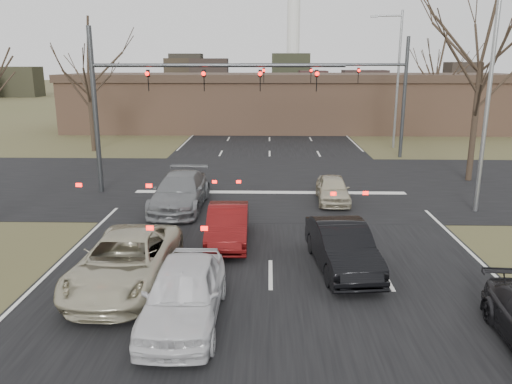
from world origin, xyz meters
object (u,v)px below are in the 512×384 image
Objects in this scene: streetlight_right_near at (486,81)px; car_grey_ahead at (180,191)px; mast_arm_near at (161,90)px; car_red_ahead at (228,225)px; mast_arm_far at (363,83)px; streetlight_right_far at (396,73)px; car_silver_suv at (126,261)px; car_white_sedan at (184,293)px; car_silver_ahead at (333,189)px; car_black_hatch at (342,247)px; building at (290,101)px.

streetlight_right_near reaches higher than car_grey_ahead.
car_red_ahead is at bearing -62.66° from mast_arm_near.
streetlight_right_far reaches higher than mast_arm_far.
car_silver_suv is 1.18× the size of car_white_sedan.
car_red_ahead is 7.14m from car_silver_ahead.
mast_arm_near reaches higher than car_silver_ahead.
streetlight_right_near reaches higher than car_silver_ahead.
streetlight_right_far is 21.98m from car_grey_ahead.
car_red_ahead is at bearing -158.10° from streetlight_right_near.
car_grey_ahead is 5.00m from car_red_ahead.
car_red_ahead is at bearing 142.27° from car_black_hatch.
mast_arm_near is 15.17m from mast_arm_far.
mast_arm_near is at bearing -136.11° from streetlight_right_far.
streetlight_right_near is at bearing 20.38° from car_red_ahead.
mast_arm_far reaches higher than car_white_sedan.
mast_arm_near is at bearing 115.82° from car_red_ahead.
mast_arm_far is at bearing -74.42° from building.
streetlight_right_near is at bearing 37.98° from car_black_hatch.
car_silver_suv is 8.01m from car_grey_ahead.
mast_arm_near is at bearing 103.46° from car_white_sedan.
car_grey_ahead is (-12.82, 0.19, -4.82)m from streetlight_right_near.
car_black_hatch is (-6.58, -6.45, -4.85)m from streetlight_right_near.
mast_arm_near is 9.18m from car_red_ahead.
car_silver_ahead is (0.92, -26.57, -2.05)m from building.
streetlight_right_far reaches higher than car_black_hatch.
streetlight_right_far is 1.88× the size of car_grey_ahead.
streetlight_right_far is 17.56m from car_silver_ahead.
streetlight_right_far is 29.61m from car_white_sedan.
car_silver_suv is 1.33× the size of car_red_ahead.
car_white_sedan is at bearing -78.59° from car_grey_ahead.
streetlight_right_far is 1.84× the size of car_silver_suv.
car_silver_suv is (-10.39, -20.82, -4.26)m from mast_arm_far.
car_grey_ahead is at bearing 126.79° from car_black_hatch.
car_white_sedan is at bearing -96.28° from building.
car_red_ahead is (-3.77, 2.29, -0.07)m from car_black_hatch.
car_black_hatch is (4.41, 3.42, -0.04)m from car_white_sedan.
car_silver_ahead is (0.68, 7.88, -0.13)m from car_black_hatch.
mast_arm_near is at bearing 170.58° from car_silver_ahead.
car_grey_ahead is at bearing -66.39° from mast_arm_near.
streetlight_right_near is 17.01m from streetlight_right_far.
streetlight_right_near is 1.84× the size of car_silver_suv.
building is at bearing 103.69° from streetlight_right_near.
building reaches higher than car_black_hatch.
mast_arm_near is 12.80m from car_black_hatch.
car_grey_ahead is (0.21, 8.00, 0.02)m from car_silver_suv.
building is 28.52m from car_grey_ahead.
mast_arm_far is at bearing 64.59° from car_silver_suv.
building is at bearing 81.29° from car_silver_suv.
car_grey_ahead is at bearing 89.64° from car_silver_suv.
car_red_ahead is at bearing -59.31° from car_grey_ahead.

